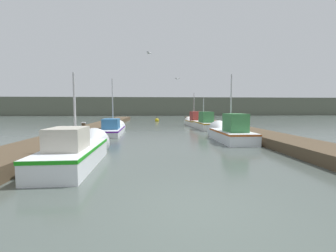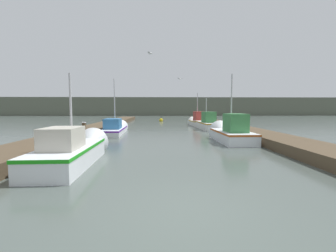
# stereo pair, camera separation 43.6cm
# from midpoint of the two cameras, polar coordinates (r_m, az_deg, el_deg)

# --- Properties ---
(ground_plane) EXTENTS (200.00, 200.00, 0.00)m
(ground_plane) POSITION_cam_midpoint_polar(r_m,az_deg,el_deg) (4.73, 5.01, -20.95)
(ground_plane) COLOR #47514C
(dock_left) EXTENTS (2.22, 40.00, 0.49)m
(dock_left) POSITION_cam_midpoint_polar(r_m,az_deg,el_deg) (20.99, -18.58, -0.51)
(dock_left) COLOR #4C3D2B
(dock_left) RESTS_ON ground_plane
(dock_right) EXTENTS (2.22, 40.00, 0.49)m
(dock_right) POSITION_cam_midpoint_polar(r_m,az_deg,el_deg) (21.37, 14.40, -0.32)
(dock_right) COLOR #4C3D2B
(dock_right) RESTS_ON ground_plane
(distant_shore_ridge) EXTENTS (120.00, 16.00, 4.78)m
(distant_shore_ridge) POSITION_cam_midpoint_polar(r_m,az_deg,el_deg) (66.19, -3.27, 4.94)
(distant_shore_ridge) COLOR #565B4C
(distant_shore_ridge) RESTS_ON ground_plane
(fishing_boat_0) EXTENTS (1.66, 5.27, 3.65)m
(fishing_boat_0) POSITION_cam_midpoint_polar(r_m,az_deg,el_deg) (9.17, -22.98, -5.64)
(fishing_boat_0) COLOR silver
(fishing_boat_0) RESTS_ON ground_plane
(fishing_boat_1) EXTENTS (1.77, 4.76, 4.54)m
(fishing_boat_1) POSITION_cam_midpoint_polar(r_m,az_deg,el_deg) (14.42, 14.51, -1.56)
(fishing_boat_1) COLOR silver
(fishing_boat_1) RESTS_ON ground_plane
(fishing_boat_2) EXTENTS (1.63, 6.25, 4.77)m
(fishing_boat_2) POSITION_cam_midpoint_polar(r_m,az_deg,el_deg) (18.73, -14.25, -0.61)
(fishing_boat_2) COLOR silver
(fishing_boat_2) RESTS_ON ground_plane
(fishing_boat_3) EXTENTS (1.59, 5.88, 3.26)m
(fishing_boat_3) POSITION_cam_midpoint_polar(r_m,az_deg,el_deg) (22.36, 8.33, 0.74)
(fishing_boat_3) COLOR silver
(fishing_boat_3) RESTS_ON ground_plane
(fishing_boat_4) EXTENTS (1.64, 4.78, 4.08)m
(fishing_boat_4) POSITION_cam_midpoint_polar(r_m,az_deg,el_deg) (26.17, 6.07, 1.30)
(fishing_boat_4) COLOR silver
(fishing_boat_4) RESTS_ON ground_plane
(mooring_piling_0) EXTENTS (0.35, 0.35, 1.30)m
(mooring_piling_0) POSITION_cam_midpoint_polar(r_m,az_deg,el_deg) (18.01, 14.82, 0.08)
(mooring_piling_0) COLOR #473523
(mooring_piling_0) RESTS_ON ground_plane
(mooring_piling_1) EXTENTS (0.33, 0.33, 1.24)m
(mooring_piling_1) POSITION_cam_midpoint_polar(r_m,az_deg,el_deg) (30.58, 6.80, 1.96)
(mooring_piling_1) COLOR #473523
(mooring_piling_1) RESTS_ON ground_plane
(mooring_piling_2) EXTENTS (0.32, 0.32, 1.12)m
(mooring_piling_2) POSITION_cam_midpoint_polar(r_m,az_deg,el_deg) (18.91, 13.84, 0.05)
(mooring_piling_2) COLOR #473523
(mooring_piling_2) RESTS_ON ground_plane
(mooring_piling_3) EXTENTS (0.25, 0.25, 1.23)m
(mooring_piling_3) POSITION_cam_midpoint_polar(r_m,az_deg,el_deg) (13.57, -21.46, -1.69)
(mooring_piling_3) COLOR #473523
(mooring_piling_3) RESTS_ON ground_plane
(channel_buoy) EXTENTS (0.60, 0.60, 1.10)m
(channel_buoy) POSITION_cam_midpoint_polar(r_m,az_deg,el_deg) (33.79, -3.20, 1.47)
(channel_buoy) COLOR gold
(channel_buoy) RESTS_ON ground_plane
(seagull_lead) EXTENTS (0.52, 0.41, 0.12)m
(seagull_lead) POSITION_cam_midpoint_polar(r_m,az_deg,el_deg) (21.74, 1.82, 11.90)
(seagull_lead) COLOR white
(seagull_1) EXTENTS (0.33, 0.55, 0.12)m
(seagull_1) POSITION_cam_midpoint_polar(r_m,az_deg,el_deg) (16.24, -5.63, 17.93)
(seagull_1) COLOR white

